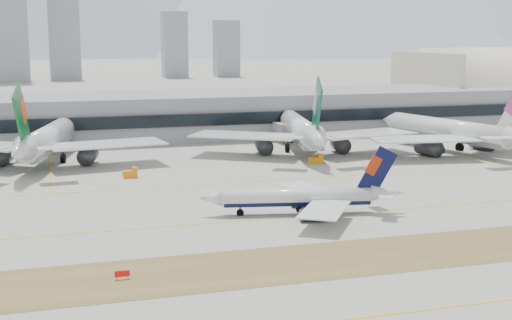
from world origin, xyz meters
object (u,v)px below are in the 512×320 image
object	(u,v)px
taxiing_airliner	(305,198)
widebody_china_air	(454,132)
widebody_eva	(46,141)
widebody_cathay	(302,131)
terminal	(174,115)

from	to	relation	value
taxiing_airliner	widebody_china_air	world-z (taller)	widebody_china_air
widebody_eva	widebody_china_air	distance (m)	119.19
taxiing_airliner	widebody_cathay	xyz separation A→B (m)	(25.77, 71.12, 3.23)
terminal	taxiing_airliner	bearing A→B (deg)	-87.82
widebody_china_air	widebody_cathay	bearing A→B (deg)	60.65
taxiing_airliner	widebody_cathay	distance (m)	75.72
taxiing_airliner	widebody_china_air	size ratio (longest dim) A/B	0.63
widebody_eva	widebody_cathay	bearing A→B (deg)	-78.48
terminal	widebody_cathay	bearing A→B (deg)	-57.26
taxiing_airliner	widebody_cathay	world-z (taller)	widebody_cathay
widebody_eva	widebody_cathay	world-z (taller)	widebody_cathay
terminal	widebody_eva	bearing A→B (deg)	-134.39
taxiing_airliner	terminal	xyz separation A→B (m)	(-4.50, 118.22, 4.20)
widebody_china_air	terminal	distance (m)	95.52
widebody_cathay	widebody_china_air	bearing A→B (deg)	-95.14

